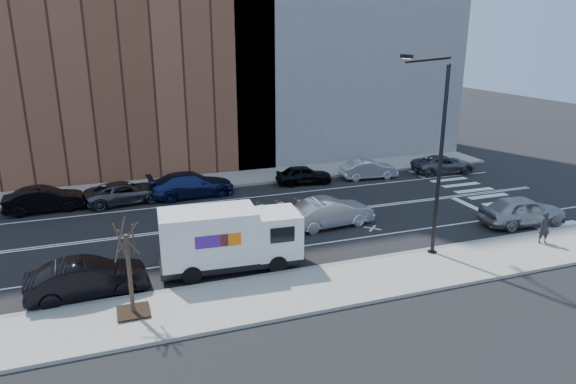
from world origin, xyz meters
TOP-DOWN VIEW (x-y plane):
  - ground at (0.00, 0.00)m, footprint 120.00×120.00m
  - sidewalk_near at (0.00, -8.80)m, footprint 44.00×3.60m
  - sidewalk_far at (0.00, 8.80)m, footprint 44.00×3.60m
  - curb_near at (0.00, -7.00)m, footprint 44.00×0.25m
  - curb_far at (0.00, 7.00)m, footprint 44.00×0.25m
  - crosswalk at (16.00, 0.00)m, footprint 3.00×14.00m
  - road_markings at (0.00, 0.00)m, footprint 40.00×8.60m
  - bldg_brick at (-8.00, 15.60)m, footprint 26.00×10.00m
  - streetlight at (7.00, -6.91)m, footprint 0.44×4.02m
  - street_tree at (-7.00, -8.40)m, footprint 1.20×1.20m
  - fedex_van at (-2.57, -5.60)m, footprint 6.48×2.60m
  - far_parked_b at (-11.20, 5.86)m, footprint 4.63×1.80m
  - far_parked_c at (-6.56, 5.95)m, footprint 5.13×2.89m
  - far_parked_d at (-2.40, 5.90)m, footprint 5.66×2.53m
  - far_parked_e at (5.60, 6.10)m, footprint 4.08×1.99m
  - far_parked_f at (10.63, 5.85)m, footprint 4.30×1.78m
  - far_parked_g at (16.80, 5.35)m, footprint 5.01×2.72m
  - driving_sedan at (3.96, -2.13)m, footprint 4.99×2.15m
  - near_parked_rear_a at (-8.60, -6.10)m, footprint 4.83×1.97m
  - near_parked_front at (14.14, -5.57)m, footprint 4.99×2.29m
  - pedestrian at (12.94, -8.31)m, footprint 0.67×0.51m

SIDE VIEW (x-z plane):
  - ground at x=0.00m, z-range 0.00..0.00m
  - crosswalk at x=16.00m, z-range 0.00..0.01m
  - road_markings at x=0.00m, z-range 0.00..0.01m
  - sidewalk_near at x=0.00m, z-range 0.00..0.15m
  - sidewalk_far at x=0.00m, z-range 0.00..0.15m
  - curb_near at x=0.00m, z-range 0.00..0.17m
  - curb_far at x=0.00m, z-range 0.00..0.17m
  - far_parked_g at x=16.80m, z-range 0.00..1.33m
  - far_parked_e at x=5.60m, z-range 0.00..1.34m
  - far_parked_c at x=-6.56m, z-range 0.00..1.35m
  - far_parked_f at x=10.63m, z-range 0.00..1.38m
  - far_parked_b at x=-11.20m, z-range 0.00..1.50m
  - near_parked_rear_a at x=-8.60m, z-range 0.00..1.56m
  - driving_sedan at x=3.96m, z-range 0.00..1.60m
  - far_parked_d at x=-2.40m, z-range 0.00..1.61m
  - near_parked_front at x=14.14m, z-range 0.00..1.66m
  - pedestrian at x=12.94m, z-range 0.15..1.81m
  - street_tree at x=-7.00m, z-range -0.42..3.33m
  - fedex_van at x=-2.57m, z-range 0.07..2.97m
  - streetlight at x=7.00m, z-range 0.41..9.75m
  - bldg_brick at x=-8.00m, z-range 0.00..22.00m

